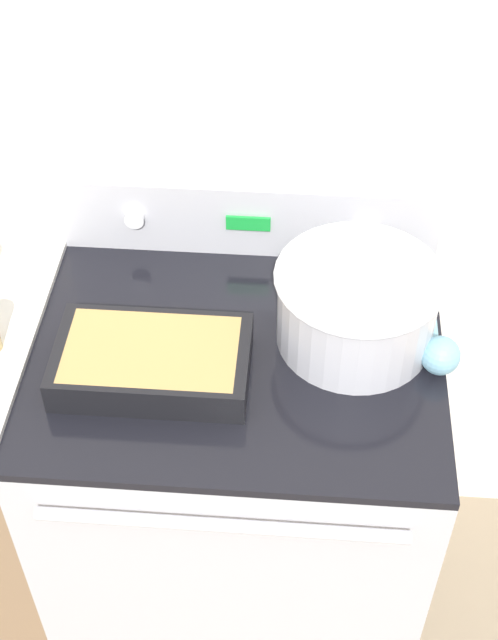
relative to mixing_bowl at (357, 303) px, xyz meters
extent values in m
cube|color=silver|center=(-0.22, 0.31, 0.25)|extent=(8.00, 0.05, 2.50)
cube|color=#BCBCC1|center=(-0.22, -0.04, -0.55)|extent=(0.77, 0.63, 0.89)
cube|color=black|center=(-0.22, -0.04, -0.10)|extent=(0.77, 0.63, 0.02)
cylinder|color=silver|center=(-0.22, -0.38, -0.17)|extent=(0.63, 0.02, 0.02)
cube|color=#BCBCC1|center=(-0.22, 0.25, -0.01)|extent=(0.77, 0.05, 0.16)
cylinder|color=white|center=(-0.45, 0.21, 0.00)|extent=(0.04, 0.02, 0.04)
cylinder|color=white|center=(0.02, 0.21, 0.00)|extent=(0.04, 0.02, 0.04)
cube|color=green|center=(-0.22, 0.22, 0.00)|extent=(0.09, 0.01, 0.03)
cylinder|color=silver|center=(0.00, 0.00, -0.01)|extent=(0.29, 0.29, 0.16)
torus|color=silver|center=(0.00, 0.00, 0.06)|extent=(0.31, 0.31, 0.01)
cylinder|color=beige|center=(0.00, 0.00, 0.05)|extent=(0.27, 0.27, 0.02)
cube|color=black|center=(-0.36, -0.12, -0.06)|extent=(0.35, 0.21, 0.07)
cube|color=#B2894C|center=(-0.36, -0.12, -0.04)|extent=(0.31, 0.18, 0.04)
cylinder|color=#7AB2C6|center=(0.15, 0.06, -0.08)|extent=(0.01, 0.25, 0.01)
sphere|color=#7AB2C6|center=(0.15, -0.07, -0.05)|extent=(0.07, 0.07, 0.07)
camera|label=1|loc=(-0.11, -1.18, 1.13)|focal=50.00mm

